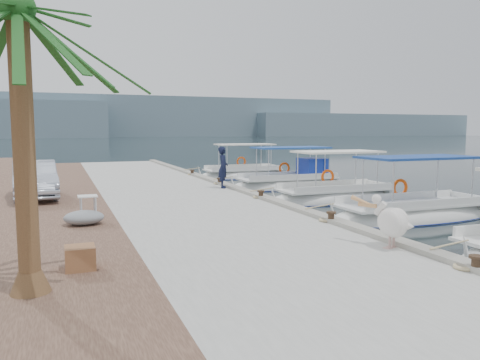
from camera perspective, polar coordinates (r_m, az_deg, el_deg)
name	(u,v)px	position (r m, az deg, el deg)	size (l,w,h in m)	color
ground	(286,218)	(16.90, 5.69, -4.61)	(400.00, 400.00, 0.00)	black
concrete_quay	(173,197)	(20.53, -8.20, -2.03)	(6.00, 40.00, 0.50)	#9E9F99
quay_curb	(233,187)	(21.27, -0.89, -0.84)	(0.44, 40.00, 0.12)	gray
cobblestone_strip	(49,203)	(20.04, -22.29, -2.63)	(4.00, 40.00, 0.50)	#4F352A
distant_hills	(146,120)	(219.52, -11.40, 7.19)	(330.00, 60.00, 18.00)	slate
fishing_caique_b	(412,216)	(17.54, 20.24, -4.15)	(6.77, 2.20, 2.83)	white
fishing_caique_c	(334,199)	(20.97, 11.35, -2.26)	(6.14, 2.17, 2.83)	white
fishing_caique_d	(289,185)	(25.40, 6.04, -0.56)	(6.64, 2.16, 2.83)	white
fishing_caique_e	(243,176)	(30.71, 0.33, 0.50)	(6.11, 2.20, 2.83)	white
mooring_bollards	(261,194)	(17.98, 2.56, -1.70)	(0.28, 20.28, 0.33)	black
pelican	(391,221)	(11.06, 17.93, -4.78)	(0.87, 1.50, 1.18)	tan
fisherman	(223,167)	(21.27, -2.07, 1.55)	(0.69, 0.45, 1.89)	black
date_palm	(17,11)	(8.35, -25.53, 18.14)	(4.60, 4.60, 5.41)	brown
parked_car	(35,179)	(19.84, -23.73, 0.06)	(1.53, 4.38, 1.44)	silver
wooden_crate	(80,258)	(9.53, -18.91, -8.94)	(0.55, 0.55, 0.44)	brown
tarp_bundle	(84,218)	(13.83, -18.49, -4.36)	(1.10, 0.90, 0.40)	gray
folding_table	(88,203)	(14.40, -18.06, -2.64)	(0.55, 0.55, 0.73)	silver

